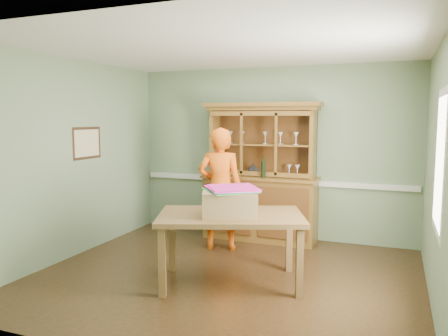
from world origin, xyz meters
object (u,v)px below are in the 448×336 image
at_px(dining_table, 231,222).
at_px(cardboard_box, 230,203).
at_px(person, 220,189).
at_px(china_hutch, 261,192).

height_order(dining_table, cardboard_box, cardboard_box).
height_order(cardboard_box, person, person).
xyz_separation_m(dining_table, cardboard_box, (0.02, -0.08, 0.24)).
distance_m(china_hutch, dining_table, 1.95).
bearing_deg(dining_table, person, 96.18).
xyz_separation_m(china_hutch, cardboard_box, (0.25, -2.01, 0.20)).
relative_size(cardboard_box, person, 0.34).
bearing_deg(cardboard_box, dining_table, 101.46).
distance_m(china_hutch, person, 0.83).
bearing_deg(china_hutch, cardboard_box, -83.04).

